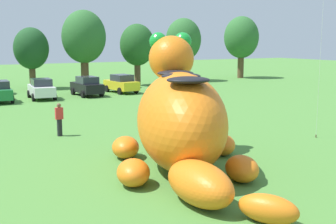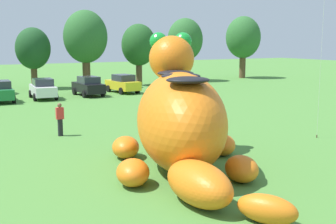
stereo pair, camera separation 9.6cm
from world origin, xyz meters
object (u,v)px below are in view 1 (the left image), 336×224
(spectator_wandering, at_px, (59,120))
(car_white, at_px, (41,89))
(car_yellow, at_px, (121,84))
(car_black, at_px, (87,86))
(giant_inflatable_creature, at_px, (181,120))
(spectator_by_cars, at_px, (184,87))

(spectator_wandering, bearing_deg, car_white, 80.14)
(car_yellow, bearing_deg, car_black, -169.70)
(car_white, bearing_deg, spectator_wandering, -99.86)
(giant_inflatable_creature, height_order, car_white, giant_inflatable_creature)
(car_black, distance_m, car_yellow, 3.65)
(car_yellow, xyz_separation_m, spectator_wandering, (-10.29, -16.11, -0.01))
(car_white, height_order, car_black, same)
(giant_inflatable_creature, height_order, car_black, giant_inflatable_creature)
(spectator_by_cars, bearing_deg, car_black, 148.69)
(car_black, height_order, spectator_by_cars, car_black)
(car_yellow, distance_m, spectator_by_cars, 6.34)
(giant_inflatable_creature, relative_size, spectator_by_cars, 6.13)
(giant_inflatable_creature, distance_m, spectator_by_cars, 22.32)
(car_black, bearing_deg, car_white, -176.60)
(car_yellow, bearing_deg, spectator_by_cars, -53.77)
(spectator_wandering, bearing_deg, spectator_by_cars, 38.06)
(car_white, xyz_separation_m, spectator_wandering, (-2.65, -15.22, -0.01))
(car_white, bearing_deg, spectator_by_cars, -20.33)
(car_yellow, xyz_separation_m, spectator_by_cars, (3.75, -5.12, -0.01))
(giant_inflatable_creature, xyz_separation_m, car_black, (4.21, 23.53, -1.05))
(giant_inflatable_creature, distance_m, car_black, 23.93)
(car_yellow, bearing_deg, spectator_wandering, -122.58)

